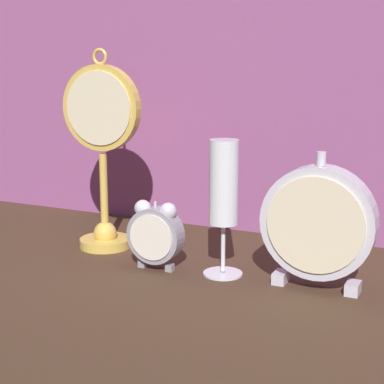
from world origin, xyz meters
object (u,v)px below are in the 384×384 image
object	(u,v)px
alarm_clock_twin_bell	(155,232)
mantel_clock_silver	(318,223)
pocket_watch_on_stand	(102,151)
champagne_flute	(224,192)

from	to	relation	value
alarm_clock_twin_bell	mantel_clock_silver	size ratio (longest dim) A/B	0.55
alarm_clock_twin_bell	mantel_clock_silver	world-z (taller)	mantel_clock_silver
alarm_clock_twin_bell	mantel_clock_silver	xyz separation A→B (m)	(0.26, 0.02, 0.04)
pocket_watch_on_stand	mantel_clock_silver	size ratio (longest dim) A/B	1.71
alarm_clock_twin_bell	mantel_clock_silver	distance (m)	0.27
alarm_clock_twin_bell	mantel_clock_silver	bearing A→B (deg)	5.31
pocket_watch_on_stand	alarm_clock_twin_bell	xyz separation A→B (m)	(0.14, -0.07, -0.11)
pocket_watch_on_stand	champagne_flute	bearing A→B (deg)	-10.58
champagne_flute	pocket_watch_on_stand	bearing A→B (deg)	169.42
pocket_watch_on_stand	mantel_clock_silver	bearing A→B (deg)	-6.52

